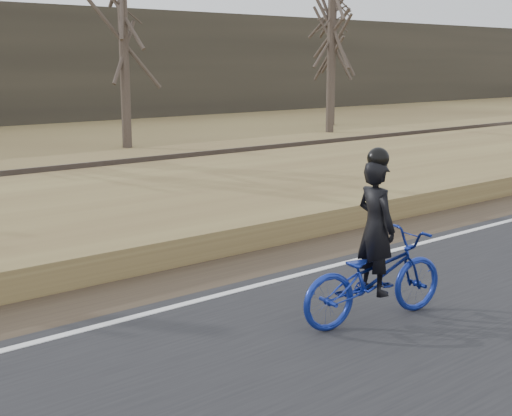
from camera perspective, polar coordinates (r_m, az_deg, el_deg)
ground at (r=11.58m, az=9.88°, el=-4.34°), size 120.00×120.00×0.00m
edge_line at (r=11.69m, az=9.14°, el=-3.84°), size 120.00×0.12×0.01m
shoulder at (r=12.35m, az=5.65°, el=-3.11°), size 120.00×1.60×0.04m
embankment at (r=14.51m, az=-2.77°, el=-0.03°), size 120.00×5.00×0.44m
ballast at (r=17.65m, az=-10.21°, el=1.91°), size 120.00×3.00×0.45m
railroad at (r=17.60m, az=-10.25°, el=2.88°), size 120.00×2.40×0.29m
cyclist at (r=8.72m, az=9.45°, el=-4.68°), size 2.15×1.03×2.12m
bare_tree_center at (r=26.94m, az=-10.54°, el=12.65°), size 0.36×0.36×7.43m
bare_tree_right at (r=32.59m, az=6.04°, el=12.77°), size 0.36×0.36×7.65m
bare_tree_far_right at (r=36.34m, az=6.13°, el=12.44°), size 0.36×0.36×7.39m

